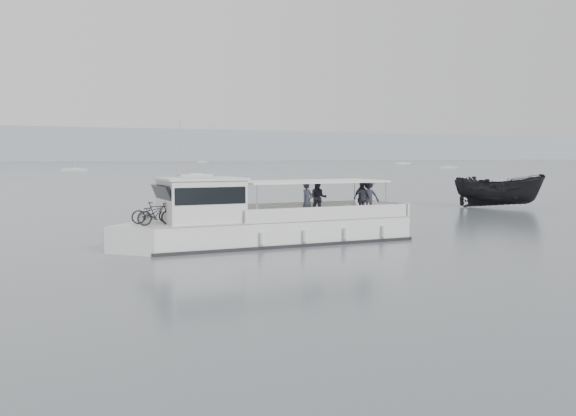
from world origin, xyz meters
name	(u,v)px	position (x,y,z in m)	size (l,w,h in m)	color
ground	(152,240)	(0.00, 0.00, 0.00)	(1400.00, 1400.00, 0.00)	#545C63
tour_boat	(254,223)	(3.69, -3.54, 0.96)	(14.05, 3.90, 5.87)	white
dark_motorboat	(499,191)	(29.17, 7.20, 1.30)	(2.54, 6.75, 2.61)	black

